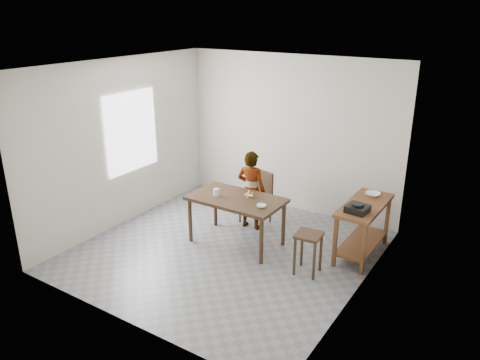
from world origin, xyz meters
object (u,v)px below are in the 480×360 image
Objects in this scene: prep_counter at (363,229)px; stool at (308,253)px; dining_table at (236,221)px; child at (251,190)px; dining_chair at (255,198)px.

prep_counter reaches higher than stool.
stool is at bearing -8.64° from dining_table.
prep_counter is (1.72, 0.70, 0.03)m from dining_table.
dining_chair is (-0.04, 0.20, -0.22)m from child.
dining_table is at bearing 93.35° from child.
child reaches higher than dining_table.
prep_counter is 1.00m from stool.
stool is (1.28, -0.19, -0.08)m from dining_table.
child is at bearing -65.37° from dining_chair.
dining_table is at bearing 171.36° from stool.
dining_chair reaches higher than stool.
dining_table is 2.38× the size of stool.
prep_counter is 0.92× the size of child.
dining_table is 0.81m from dining_chair.
dining_chair is (-0.15, 0.79, 0.06)m from dining_table.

